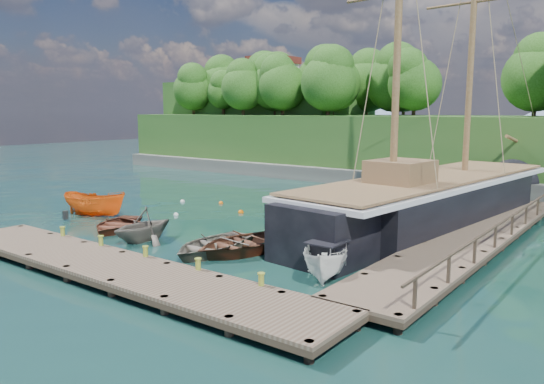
{
  "coord_description": "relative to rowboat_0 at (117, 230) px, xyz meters",
  "views": [
    {
      "loc": [
        18.73,
        -18.74,
        6.51
      ],
      "look_at": [
        1.18,
        4.56,
        2.0
      ],
      "focal_mm": 35.0,
      "sensor_mm": 36.0,
      "label": 1
    }
  ],
  "objects": [
    {
      "name": "ground",
      "position": [
        5.2,
        1.15,
        0.0
      ],
      "size": [
        160.0,
        160.0,
        0.0
      ],
      "primitive_type": "plane",
      "color": "#0F3529",
      "rests_on": "ground"
    },
    {
      "name": "dock_near",
      "position": [
        7.2,
        -5.35,
        0.43
      ],
      "size": [
        20.0,
        3.2,
        1.1
      ],
      "color": "brown",
      "rests_on": "ground"
    },
    {
      "name": "dock_east",
      "position": [
        16.7,
        8.15,
        0.43
      ],
      "size": [
        3.2,
        24.0,
        1.1
      ],
      "color": "brown",
      "rests_on": "ground"
    },
    {
      "name": "bollard_0",
      "position": [
        1.2,
        -3.95,
        0.0
      ],
      "size": [
        0.26,
        0.26,
        0.45
      ],
      "primitive_type": "cylinder",
      "color": "olive",
      "rests_on": "ground"
    },
    {
      "name": "bollard_1",
      "position": [
        4.2,
        -3.95,
        0.0
      ],
      "size": [
        0.26,
        0.26,
        0.45
      ],
      "primitive_type": "cylinder",
      "color": "olive",
      "rests_on": "ground"
    },
    {
      "name": "bollard_2",
      "position": [
        7.2,
        -3.95,
        0.0
      ],
      "size": [
        0.26,
        0.26,
        0.45
      ],
      "primitive_type": "cylinder",
      "color": "olive",
      "rests_on": "ground"
    },
    {
      "name": "bollard_3",
      "position": [
        10.2,
        -3.95,
        0.0
      ],
      "size": [
        0.26,
        0.26,
        0.45
      ],
      "primitive_type": "cylinder",
      "color": "olive",
      "rests_on": "ground"
    },
    {
      "name": "bollard_4",
      "position": [
        13.2,
        -3.95,
        0.0
      ],
      "size": [
        0.26,
        0.26,
        0.45
      ],
      "primitive_type": "cylinder",
      "color": "olive",
      "rests_on": "ground"
    },
    {
      "name": "rowboat_0",
      "position": [
        0.0,
        0.0,
        0.0
      ],
      "size": [
        4.43,
        4.95,
        0.85
      ],
      "primitive_type": "imported",
      "rotation": [
        0.0,
        0.0,
        0.46
      ],
      "color": "brown",
      "rests_on": "ground"
    },
    {
      "name": "rowboat_1",
      "position": [
        3.08,
        -0.7,
        0.0
      ],
      "size": [
        3.02,
        3.49,
        1.83
      ],
      "primitive_type": "imported",
      "rotation": [
        0.0,
        0.0,
        0.01
      ],
      "color": "#685F55",
      "rests_on": "ground"
    },
    {
      "name": "rowboat_2",
      "position": [
        8.5,
        0.67,
        0.0
      ],
      "size": [
        4.56,
        5.74,
        1.07
      ],
      "primitive_type": "imported",
      "rotation": [
        0.0,
        0.0,
        -0.18
      ],
      "color": "#573120",
      "rests_on": "ground"
    },
    {
      "name": "rowboat_3",
      "position": [
        7.47,
        -0.32,
        0.0
      ],
      "size": [
        3.67,
        4.94,
        0.98
      ],
      "primitive_type": "imported",
      "rotation": [
        0.0,
        0.0,
        0.06
      ],
      "color": "#6E6659",
      "rests_on": "ground"
    },
    {
      "name": "motorboat_orange",
      "position": [
        -4.36,
        1.69,
        0.0
      ],
      "size": [
        4.71,
        2.91,
        1.71
      ],
      "primitive_type": "imported",
      "rotation": [
        0.0,
        0.0,
        1.87
      ],
      "color": "orange",
      "rests_on": "ground"
    },
    {
      "name": "cabin_boat_white",
      "position": [
        13.53,
        -0.19,
        0.0
      ],
      "size": [
        3.31,
        4.64,
        1.68
      ],
      "primitive_type": "imported",
      "rotation": [
        0.0,
        0.0,
        0.43
      ],
      "color": "white",
      "rests_on": "ground"
    },
    {
      "name": "schooner",
      "position": [
        13.4,
        11.31,
        1.21
      ],
      "size": [
        7.84,
        29.34,
        21.84
      ],
      "rotation": [
        0.0,
        0.0,
        -0.11
      ],
      "color": "black",
      "rests_on": "ground"
    },
    {
      "name": "mooring_buoy_0",
      "position": [
        -0.49,
        4.82,
        0.0
      ],
      "size": [
        0.31,
        0.31,
        0.31
      ],
      "primitive_type": "sphere",
      "color": "silver",
      "rests_on": "ground"
    },
    {
      "name": "mooring_buoy_1",
      "position": [
        2.28,
        7.85,
        0.0
      ],
      "size": [
        0.36,
        0.36,
        0.36
      ],
      "primitive_type": "sphere",
      "color": "#E55F00",
      "rests_on": "ground"
    },
    {
      "name": "mooring_buoy_2",
      "position": [
        6.21,
        6.8,
        0.0
      ],
      "size": [
        0.32,
        0.32,
        0.32
      ],
      "primitive_type": "sphere",
      "color": "red",
      "rests_on": "ground"
    },
    {
      "name": "mooring_buoy_3",
      "position": [
        7.81,
        7.3,
        0.0
      ],
      "size": [
        0.34,
        0.34,
        0.34
      ],
      "primitive_type": "sphere",
      "color": "silver",
      "rests_on": "ground"
    },
    {
      "name": "mooring_buoy_4",
      "position": [
        -1.08,
        9.63,
        0.0
      ],
      "size": [
        0.31,
        0.31,
        0.31
      ],
      "primitive_type": "sphere",
      "color": "orange",
      "rests_on": "ground"
    },
    {
      "name": "mooring_buoy_5",
      "position": [
        3.67,
        12.9,
        0.0
      ],
      "size": [
        0.34,
        0.34,
        0.34
      ],
      "primitive_type": "sphere",
      "color": "#D05200",
      "rests_on": "ground"
    },
    {
      "name": "mooring_buoy_6",
      "position": [
        -3.69,
        8.42,
        0.0
      ],
      "size": [
        0.34,
        0.34,
        0.34
      ],
      "primitive_type": "sphere",
      "color": "silver",
      "rests_on": "ground"
    },
    {
      "name": "mooring_buoy_7",
      "position": [
        6.31,
        5.44,
        0.0
      ],
      "size": [
        0.36,
        0.36,
        0.36
      ],
      "primitive_type": "sphere",
      "color": "red",
      "rests_on": "ground"
    },
    {
      "name": "headland",
      "position": [
        -7.68,
        32.51,
        5.54
      ],
      "size": [
        51.0,
        19.31,
        12.9
      ],
      "color": "#474744",
      "rests_on": "ground"
    }
  ]
}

